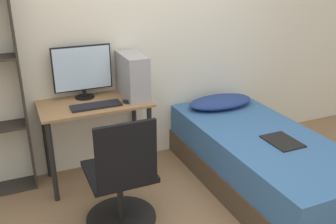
{
  "coord_description": "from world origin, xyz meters",
  "views": [
    {
      "loc": [
        -1.16,
        -1.89,
        1.92
      ],
      "look_at": [
        0.01,
        0.78,
        0.75
      ],
      "focal_mm": 40.0,
      "sensor_mm": 36.0,
      "label": 1
    }
  ],
  "objects_px": {
    "office_chair": "(122,185)",
    "keyboard": "(96,106)",
    "pc_tower": "(132,76)",
    "bed": "(261,161)",
    "monitor": "(83,70)"
  },
  "relations": [
    {
      "from": "bed",
      "to": "pc_tower",
      "type": "xyz_separation_m",
      "value": [
        -0.94,
        0.75,
        0.71
      ]
    },
    {
      "from": "office_chair",
      "to": "pc_tower",
      "type": "relative_size",
      "value": 2.12
    },
    {
      "from": "office_chair",
      "to": "pc_tower",
      "type": "height_order",
      "value": "pc_tower"
    },
    {
      "from": "keyboard",
      "to": "bed",
      "type": "bearing_deg",
      "value": -25.19
    },
    {
      "from": "bed",
      "to": "office_chair",
      "type": "bearing_deg",
      "value": -178.83
    },
    {
      "from": "keyboard",
      "to": "pc_tower",
      "type": "relative_size",
      "value": 0.98
    },
    {
      "from": "keyboard",
      "to": "pc_tower",
      "type": "bearing_deg",
      "value": 19.15
    },
    {
      "from": "bed",
      "to": "pc_tower",
      "type": "bearing_deg",
      "value": 141.3
    },
    {
      "from": "office_chair",
      "to": "bed",
      "type": "height_order",
      "value": "office_chair"
    },
    {
      "from": "keyboard",
      "to": "pc_tower",
      "type": "xyz_separation_m",
      "value": [
        0.38,
        0.13,
        0.19
      ]
    },
    {
      "from": "bed",
      "to": "monitor",
      "type": "height_order",
      "value": "monitor"
    },
    {
      "from": "monitor",
      "to": "pc_tower",
      "type": "bearing_deg",
      "value": -18.58
    },
    {
      "from": "office_chair",
      "to": "keyboard",
      "type": "bearing_deg",
      "value": 90.82
    },
    {
      "from": "bed",
      "to": "pc_tower",
      "type": "height_order",
      "value": "pc_tower"
    },
    {
      "from": "office_chair",
      "to": "keyboard",
      "type": "relative_size",
      "value": 2.16
    }
  ]
}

